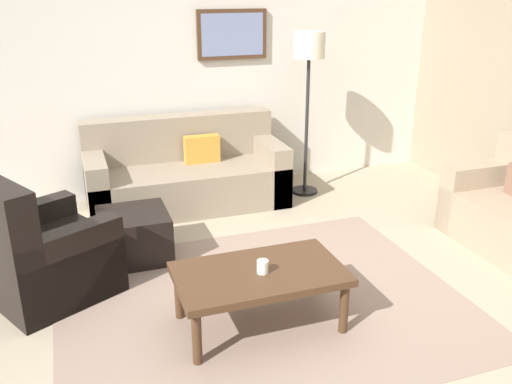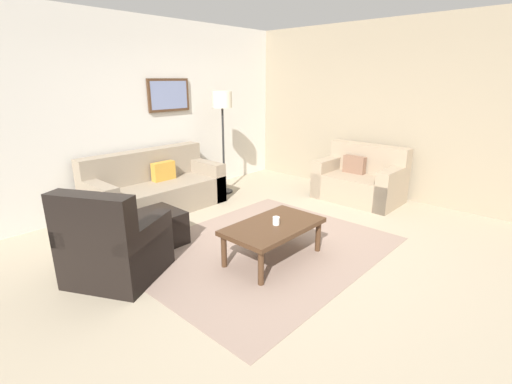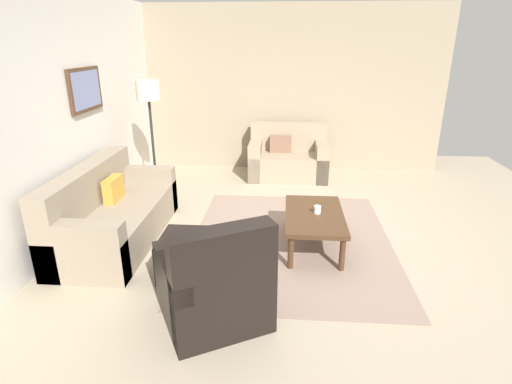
{
  "view_description": "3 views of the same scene",
  "coord_description": "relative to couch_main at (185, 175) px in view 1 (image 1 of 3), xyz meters",
  "views": [
    {
      "loc": [
        -1.18,
        -3.23,
        2.16
      ],
      "look_at": [
        0.09,
        0.38,
        0.71
      ],
      "focal_mm": 38.69,
      "sensor_mm": 36.0,
      "label": 1
    },
    {
      "loc": [
        -2.91,
        -2.57,
        1.91
      ],
      "look_at": [
        -0.18,
        -0.06,
        0.75
      ],
      "focal_mm": 25.55,
      "sensor_mm": 36.0,
      "label": 2
    },
    {
      "loc": [
        -4.26,
        0.09,
        2.2
      ],
      "look_at": [
        -0.09,
        0.4,
        0.64
      ],
      "focal_mm": 28.43,
      "sensor_mm": 36.0,
      "label": 3
    }
  ],
  "objects": [
    {
      "name": "armchair_leather",
      "position": [
        -1.4,
        -1.48,
        0.01
      ],
      "size": [
        1.08,
        1.08,
        0.95
      ],
      "color": "black",
      "rests_on": "ground_plane"
    },
    {
      "name": "couch_main",
      "position": [
        0.0,
        0.0,
        0.0
      ],
      "size": [
        1.98,
        0.87,
        0.88
      ],
      "color": "gray",
      "rests_on": "ground_plane"
    },
    {
      "name": "ottoman",
      "position": [
        -0.67,
        -1.09,
        -0.1
      ],
      "size": [
        0.56,
        0.56,
        0.4
      ],
      "primitive_type": "cube",
      "color": "black",
      "rests_on": "ground_plane"
    },
    {
      "name": "coffee_table",
      "position": [
        -0.02,
        -2.36,
        0.06
      ],
      "size": [
        1.1,
        0.64,
        0.41
      ],
      "color": "#472D1C",
      "rests_on": "ground_plane"
    },
    {
      "name": "area_rug",
      "position": [
        0.09,
        -2.11,
        -0.29
      ],
      "size": [
        2.86,
        2.31,
        0.01
      ],
      "primitive_type": "cube",
      "color": "gray",
      "rests_on": "ground_plane"
    },
    {
      "name": "ground_plane",
      "position": [
        0.09,
        -2.11,
        -0.3
      ],
      "size": [
        8.0,
        8.0,
        0.0
      ],
      "primitive_type": "plane",
      "color": "tan"
    },
    {
      "name": "lamp_standing",
      "position": [
        1.3,
        -0.15,
        1.11
      ],
      "size": [
        0.32,
        0.32,
        1.71
      ],
      "color": "black",
      "rests_on": "ground_plane"
    },
    {
      "name": "cup",
      "position": [
        -0.01,
        -2.39,
        0.15
      ],
      "size": [
        0.08,
        0.08,
        0.09
      ],
      "primitive_type": "cylinder",
      "color": "white",
      "rests_on": "coffee_table"
    },
    {
      "name": "rear_partition",
      "position": [
        0.09,
        0.49,
        1.1
      ],
      "size": [
        6.0,
        0.12,
        2.8
      ],
      "primitive_type": "cube",
      "color": "silver",
      "rests_on": "ground_plane"
    },
    {
      "name": "framed_artwork",
      "position": [
        0.66,
        0.4,
        1.35
      ],
      "size": [
        0.75,
        0.04,
        0.51
      ],
      "color": "#472D1C"
    }
  ]
}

